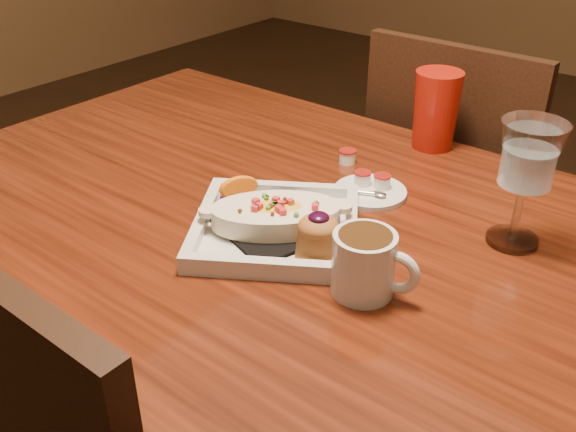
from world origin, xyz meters
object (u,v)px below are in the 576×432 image
Objects in this scene: table at (304,270)px; chair_far at (457,204)px; saucer at (369,189)px; red_tumbler at (436,110)px; coffee_mug at (366,262)px; plate at (280,222)px; goblet at (528,162)px.

chair_far reaches higher than table.
red_tumbler is (-0.01, 0.25, 0.07)m from saucer.
chair_far is 5.98× the size of red_tumbler.
table is 12.33× the size of coffee_mug.
plate is (-0.00, -0.69, 0.27)m from chair_far.
chair_far reaches higher than red_tumbler.
plate is at bearing 89.80° from chair_far.
goblet is 1.27× the size of red_tumbler.
red_tumbler is (0.02, -0.23, 0.32)m from chair_far.
saucer is at bearing 78.62° from table.
red_tumbler reaches higher than plate.
goblet reaches higher than coffee_mug.
chair_far reaches higher than coffee_mug.
table is 0.40m from goblet.
goblet is 0.37m from red_tumbler.
saucer is 0.82× the size of red_tumbler.
coffee_mug is at bearing -72.33° from red_tumbler.
saucer is (0.03, 0.21, -0.02)m from plate.
coffee_mug is (0.18, -0.04, 0.02)m from plate.
saucer is at bearing -178.85° from goblet.
chair_far is at bearing 93.53° from saucer.
plate is 2.86× the size of coffee_mug.
plate is at bearing -92.66° from red_tumbler.
saucer is (0.03, 0.15, 0.11)m from table.
goblet is 1.55× the size of saucer.
saucer is (-0.26, -0.01, -0.13)m from goblet.
coffee_mug is at bearing -43.99° from plate.
table is 11.72× the size of saucer.
goblet reaches higher than red_tumbler.
chair_far is 0.80m from coffee_mug.
table is 0.18m from saucer.
saucer is 0.26m from red_tumbler.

